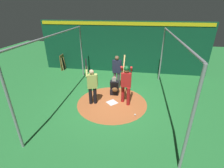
% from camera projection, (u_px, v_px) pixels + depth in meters
% --- Properties ---
extents(ground_plane, '(26.64, 26.64, 0.00)m').
position_uv_depth(ground_plane, '(112.00, 103.00, 7.49)').
color(ground_plane, '#287A38').
extents(dirt_circle, '(3.16, 3.16, 0.01)m').
position_uv_depth(dirt_circle, '(112.00, 103.00, 7.49)').
color(dirt_circle, '#B76033').
rests_on(dirt_circle, ground).
extents(home_plate, '(0.59, 0.59, 0.01)m').
position_uv_depth(home_plate, '(112.00, 102.00, 7.49)').
color(home_plate, white).
rests_on(home_plate, dirt_circle).
extents(batter, '(0.68, 0.49, 2.12)m').
position_uv_depth(batter, '(126.00, 81.00, 7.02)').
color(batter, maroon).
rests_on(batter, ground).
extents(catcher, '(0.58, 0.40, 0.97)m').
position_uv_depth(catcher, '(114.00, 87.00, 8.07)').
color(catcher, black).
rests_on(catcher, ground).
extents(umpire, '(0.22, 0.49, 1.75)m').
position_uv_depth(umpire, '(117.00, 70.00, 8.53)').
color(umpire, '#4C4C51').
rests_on(umpire, ground).
extents(visitor, '(0.54, 0.58, 2.00)m').
position_uv_depth(visitor, '(92.00, 84.00, 7.06)').
color(visitor, black).
rests_on(visitor, ground).
extents(back_wall, '(0.22, 10.64, 3.22)m').
position_uv_depth(back_wall, '(122.00, 47.00, 10.50)').
color(back_wall, '#0F472D').
rests_on(back_wall, ground).
extents(cage_frame, '(6.10, 4.77, 3.00)m').
position_uv_depth(cage_frame, '(112.00, 57.00, 6.58)').
color(cage_frame, gray).
rests_on(cage_frame, ground).
extents(bat_rack, '(0.82, 0.18, 1.05)m').
position_uv_depth(bat_rack, '(63.00, 62.00, 11.35)').
color(bat_rack, olive).
rests_on(bat_rack, ground).
extents(baseball_0, '(0.07, 0.07, 0.07)m').
position_uv_depth(baseball_0, '(135.00, 115.00, 6.59)').
color(baseball_0, white).
rests_on(baseball_0, dirt_circle).
extents(baseball_1, '(0.07, 0.07, 0.07)m').
position_uv_depth(baseball_1, '(116.00, 92.00, 8.36)').
color(baseball_1, white).
rests_on(baseball_1, dirt_circle).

